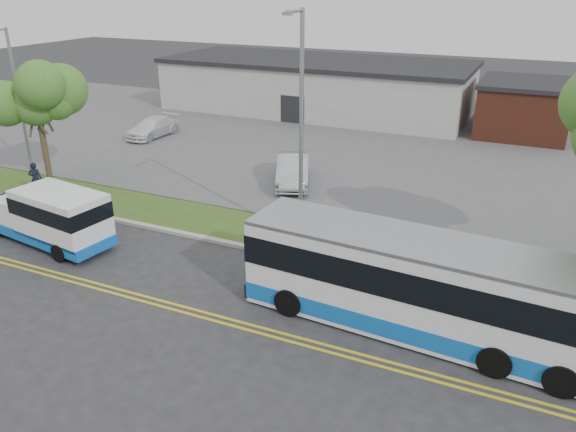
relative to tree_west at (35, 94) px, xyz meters
The scene contains 18 objects.
ground 13.43m from the tree_west, 14.93° to the right, with size 140.00×140.00×0.00m, color #28282B.
lane_line_north 14.83m from the tree_west, 30.43° to the right, with size 70.00×0.12×0.01m, color gold.
lane_line_south 14.97m from the tree_west, 31.49° to the right, with size 70.00×0.12×0.01m, color gold.
curb 13.19m from the tree_west, ahead, with size 80.00×0.30×0.15m, color #9E9B93.
verge 13.03m from the tree_west, ahead, with size 80.00×3.30×0.10m, color #2F4717.
parking_lot 18.98m from the tree_west, 48.99° to the left, with size 80.00×25.00×0.10m, color #4C4C4F.
commercial_building 24.72m from the tree_west, 75.85° to the left, with size 25.40×10.40×4.35m.
brick_wing 32.19m from the tree_west, 45.38° to the left, with size 6.30×7.30×3.90m.
tree_west is the anchor object (origin of this frame).
streetlight_near 15.01m from the tree_west, ahead, with size 0.35×1.53×9.50m.
streetlight_far 4.62m from the tree_west, 151.02° to the left, with size 0.35×1.53×8.00m.
shuttle_bus 8.42m from the tree_west, 42.55° to the right, with size 6.72×2.96×2.50m.
transit_bus 21.93m from the tree_west, 13.35° to the right, with size 11.59×3.37×3.18m.
pedestrian 4.34m from the tree_west, 71.63° to the right, with size 0.66×0.43×1.80m, color black.
parked_car_a 13.87m from the tree_west, 26.60° to the left, with size 1.70×4.87×1.60m, color #A4A7AB.
parked_car_b 11.83m from the tree_west, 97.32° to the left, with size 1.85×4.56×1.32m, color white.
grocery_bag_left 5.11m from the tree_west, 85.15° to the right, with size 0.32×0.32×0.32m, color white.
grocery_bag_right 5.03m from the tree_west, 55.13° to the right, with size 0.32×0.32×0.32m, color white.
Camera 1 is at (11.75, -17.62, 10.63)m, focal length 35.00 mm.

